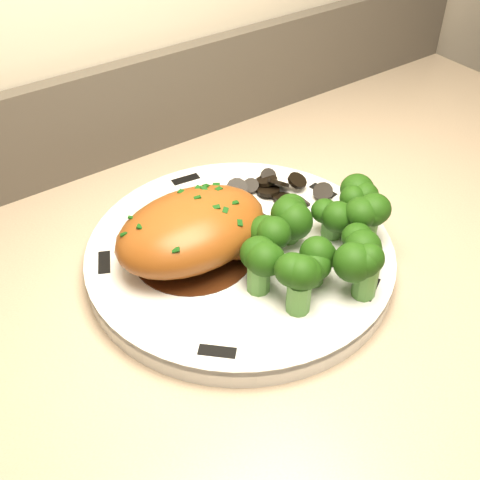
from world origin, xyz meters
TOP-DOWN VIEW (x-y plane):
  - plate at (0.22, 1.75)m, footprint 0.36×0.36m
  - rim_accent_0 at (0.35, 1.77)m, footprint 0.02×0.03m
  - rim_accent_1 at (0.24, 1.88)m, footprint 0.03×0.01m
  - rim_accent_2 at (0.10, 1.81)m, footprint 0.02×0.03m
  - rim_accent_3 at (0.13, 1.66)m, footprint 0.03×0.03m
  - rim_accent_4 at (0.28, 1.64)m, footprint 0.03×0.02m
  - gravy_pool at (0.18, 1.77)m, footprint 0.12×0.12m
  - chicken_breast at (0.18, 1.77)m, footprint 0.15×0.10m
  - mushroom_pile at (0.28, 1.79)m, footprint 0.10×0.08m
  - broccoli_florets at (0.27, 1.69)m, footprint 0.17×0.13m

SIDE VIEW (x-z plane):
  - plate at x=0.22m, z-range 0.91..0.93m
  - rim_accent_0 at x=0.35m, z-range 0.93..0.93m
  - rim_accent_1 at x=0.24m, z-range 0.93..0.93m
  - rim_accent_2 at x=0.10m, z-range 0.93..0.93m
  - rim_accent_3 at x=0.13m, z-range 0.93..0.93m
  - rim_accent_4 at x=0.28m, z-range 0.93..0.93m
  - gravy_pool at x=0.18m, z-range 0.93..0.93m
  - mushroom_pile at x=0.28m, z-range 0.92..0.95m
  - broccoli_florets at x=0.27m, z-range 0.93..0.98m
  - chicken_breast at x=0.18m, z-range 0.93..0.99m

